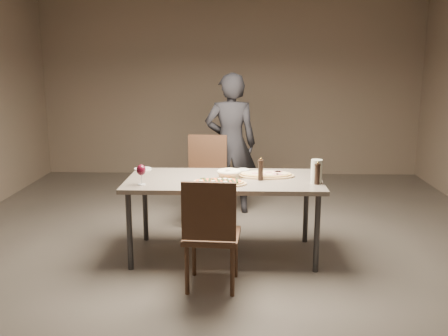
{
  "coord_description": "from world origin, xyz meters",
  "views": [
    {
      "loc": [
        0.14,
        -4.5,
        1.83
      ],
      "look_at": [
        0.0,
        0.0,
        0.85
      ],
      "focal_mm": 40.0,
      "sensor_mm": 36.0,
      "label": 1
    }
  ],
  "objects_px": {
    "diner": "(231,144)",
    "carafe": "(316,171)",
    "chair_far": "(206,174)",
    "pepper_mill_left": "(261,170)",
    "bread_basket": "(229,174)",
    "ham_pizza": "(266,175)",
    "chair_near": "(211,229)",
    "dining_table": "(224,184)",
    "zucchini_pizza": "(219,182)"
  },
  "relations": [
    {
      "from": "zucchini_pizza",
      "to": "pepper_mill_left",
      "type": "relative_size",
      "value": 2.4
    },
    {
      "from": "dining_table",
      "to": "ham_pizza",
      "type": "xyz_separation_m",
      "value": [
        0.39,
        0.1,
        0.07
      ]
    },
    {
      "from": "pepper_mill_left",
      "to": "zucchini_pizza",
      "type": "bearing_deg",
      "value": -156.46
    },
    {
      "from": "dining_table",
      "to": "pepper_mill_left",
      "type": "distance_m",
      "value": 0.37
    },
    {
      "from": "dining_table",
      "to": "chair_far",
      "type": "distance_m",
      "value": 1.05
    },
    {
      "from": "ham_pizza",
      "to": "pepper_mill_left",
      "type": "relative_size",
      "value": 2.59
    },
    {
      "from": "diner",
      "to": "bread_basket",
      "type": "bearing_deg",
      "value": 87.19
    },
    {
      "from": "carafe",
      "to": "chair_far",
      "type": "relative_size",
      "value": 0.21
    },
    {
      "from": "chair_far",
      "to": "diner",
      "type": "relative_size",
      "value": 0.59
    },
    {
      "from": "dining_table",
      "to": "chair_far",
      "type": "relative_size",
      "value": 1.82
    },
    {
      "from": "zucchini_pizza",
      "to": "bread_basket",
      "type": "bearing_deg",
      "value": 91.43
    },
    {
      "from": "bread_basket",
      "to": "ham_pizza",
      "type": "bearing_deg",
      "value": 17.02
    },
    {
      "from": "chair_far",
      "to": "diner",
      "type": "bearing_deg",
      "value": -119.31
    },
    {
      "from": "ham_pizza",
      "to": "bread_basket",
      "type": "height_order",
      "value": "bread_basket"
    },
    {
      "from": "dining_table",
      "to": "pepper_mill_left",
      "type": "bearing_deg",
      "value": -9.49
    },
    {
      "from": "carafe",
      "to": "chair_near",
      "type": "distance_m",
      "value": 1.15
    },
    {
      "from": "ham_pizza",
      "to": "chair_far",
      "type": "bearing_deg",
      "value": 138.93
    },
    {
      "from": "ham_pizza",
      "to": "diner",
      "type": "bearing_deg",
      "value": 119.68
    },
    {
      "from": "ham_pizza",
      "to": "pepper_mill_left",
      "type": "distance_m",
      "value": 0.19
    },
    {
      "from": "carafe",
      "to": "dining_table",
      "type": "bearing_deg",
      "value": 170.09
    },
    {
      "from": "bread_basket",
      "to": "pepper_mill_left",
      "type": "height_order",
      "value": "pepper_mill_left"
    },
    {
      "from": "zucchini_pizza",
      "to": "bread_basket",
      "type": "xyz_separation_m",
      "value": [
        0.09,
        0.22,
        0.03
      ]
    },
    {
      "from": "chair_far",
      "to": "carafe",
      "type": "bearing_deg",
      "value": 138.75
    },
    {
      "from": "dining_table",
      "to": "diner",
      "type": "xyz_separation_m",
      "value": [
        0.04,
        1.4,
        0.15
      ]
    },
    {
      "from": "ham_pizza",
      "to": "bread_basket",
      "type": "distance_m",
      "value": 0.36
    },
    {
      "from": "pepper_mill_left",
      "to": "chair_far",
      "type": "height_order",
      "value": "chair_far"
    },
    {
      "from": "pepper_mill_left",
      "to": "carafe",
      "type": "distance_m",
      "value": 0.5
    },
    {
      "from": "diner",
      "to": "carafe",
      "type": "bearing_deg",
      "value": 113.89
    },
    {
      "from": "zucchini_pizza",
      "to": "chair_far",
      "type": "distance_m",
      "value": 1.27
    },
    {
      "from": "diner",
      "to": "chair_near",
      "type": "bearing_deg",
      "value": 83.59
    },
    {
      "from": "carafe",
      "to": "chair_far",
      "type": "bearing_deg",
      "value": 132.6
    },
    {
      "from": "dining_table",
      "to": "bread_basket",
      "type": "distance_m",
      "value": 0.12
    },
    {
      "from": "dining_table",
      "to": "ham_pizza",
      "type": "distance_m",
      "value": 0.41
    },
    {
      "from": "dining_table",
      "to": "chair_near",
      "type": "bearing_deg",
      "value": -96.11
    },
    {
      "from": "chair_near",
      "to": "zucchini_pizza",
      "type": "bearing_deg",
      "value": 89.46
    },
    {
      "from": "bread_basket",
      "to": "carafe",
      "type": "bearing_deg",
      "value": -10.28
    },
    {
      "from": "carafe",
      "to": "chair_near",
      "type": "xyz_separation_m",
      "value": [
        -0.91,
        -0.61,
        -0.34
      ]
    },
    {
      "from": "ham_pizza",
      "to": "diner",
      "type": "xyz_separation_m",
      "value": [
        -0.36,
        1.3,
        0.08
      ]
    },
    {
      "from": "dining_table",
      "to": "pepper_mill_left",
      "type": "height_order",
      "value": "pepper_mill_left"
    },
    {
      "from": "zucchini_pizza",
      "to": "diner",
      "type": "height_order",
      "value": "diner"
    },
    {
      "from": "ham_pizza",
      "to": "pepper_mill_left",
      "type": "xyz_separation_m",
      "value": [
        -0.06,
        -0.16,
        0.08
      ]
    },
    {
      "from": "pepper_mill_left",
      "to": "chair_far",
      "type": "xyz_separation_m",
      "value": [
        -0.57,
        1.07,
        -0.29
      ]
    },
    {
      "from": "carafe",
      "to": "diner",
      "type": "bearing_deg",
      "value": 117.18
    },
    {
      "from": "dining_table",
      "to": "carafe",
      "type": "height_order",
      "value": "carafe"
    },
    {
      "from": "diner",
      "to": "dining_table",
      "type": "bearing_deg",
      "value": 85.21
    },
    {
      "from": "chair_far",
      "to": "bread_basket",
      "type": "bearing_deg",
      "value": 111.82
    },
    {
      "from": "bread_basket",
      "to": "chair_far",
      "type": "bearing_deg",
      "value": 105.67
    },
    {
      "from": "ham_pizza",
      "to": "bread_basket",
      "type": "relative_size",
      "value": 2.37
    },
    {
      "from": "diner",
      "to": "pepper_mill_left",
      "type": "bearing_deg",
      "value": 98.33
    },
    {
      "from": "zucchini_pizza",
      "to": "chair_near",
      "type": "height_order",
      "value": "chair_near"
    }
  ]
}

